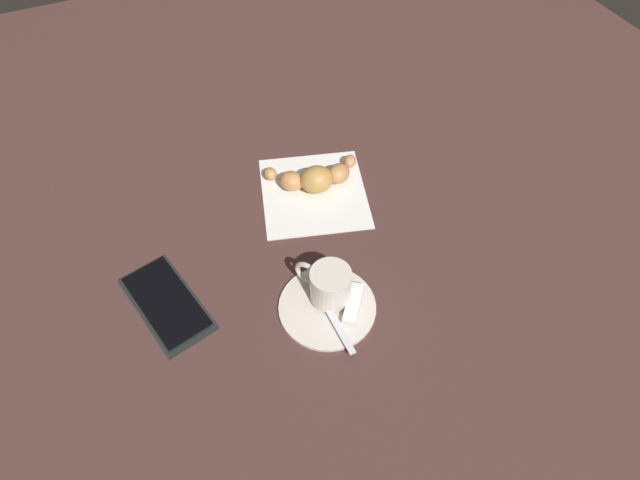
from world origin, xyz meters
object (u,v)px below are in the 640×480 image
sugar_packet (353,303)px  napkin (314,193)px  croissant (315,177)px  espresso_cup (329,284)px  teaspoon (324,302)px  cell_phone (167,303)px  saucer (327,306)px

sugar_packet → napkin: sugar_packet is taller
croissant → sugar_packet: bearing=-11.4°
espresso_cup → sugar_packet: bearing=40.9°
sugar_packet → croissant: size_ratio=0.40×
teaspoon → croissant: croissant is taller
teaspoon → cell_phone: (-0.09, -0.20, -0.01)m
sugar_packet → cell_phone: 0.26m
teaspoon → napkin: (-0.20, 0.07, -0.01)m
cell_phone → teaspoon: bearing=64.7°
saucer → croissant: bearing=160.1°
sugar_packet → espresso_cup: bearing=78.2°
saucer → cell_phone: 0.22m
cell_phone → croissant: bearing=113.7°
sugar_packet → croissant: croissant is taller
teaspoon → cell_phone: 0.22m
teaspoon → sugar_packet: 0.04m
saucer → teaspoon: teaspoon is taller
napkin → cell_phone: size_ratio=1.06×
saucer → cell_phone: bearing=-115.5°
espresso_cup → teaspoon: espresso_cup is taller
sugar_packet → napkin: bearing=27.4°
saucer → sugar_packet: sugar_packet is taller
sugar_packet → napkin: (-0.22, 0.04, -0.01)m
croissant → napkin: bearing=-34.4°
espresso_cup → napkin: bearing=162.1°
napkin → croissant: (-0.01, 0.01, 0.02)m
croissant → cell_phone: bearing=-66.3°
espresso_cup → napkin: espresso_cup is taller
saucer → espresso_cup: (-0.01, 0.01, 0.03)m
teaspoon → napkin: size_ratio=0.72×
espresso_cup → croissant: size_ratio=0.48×
espresso_cup → teaspoon: size_ratio=0.60×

